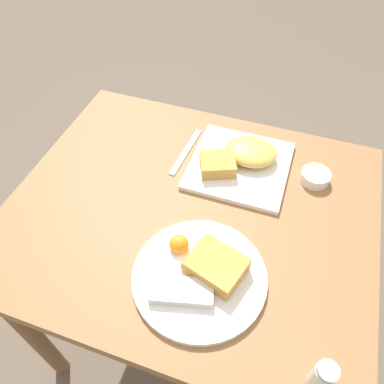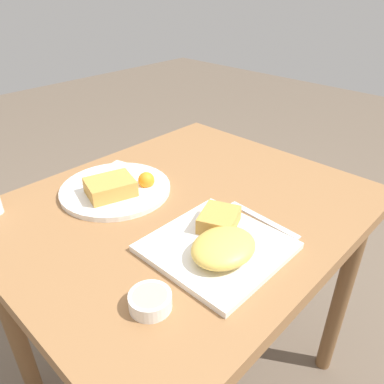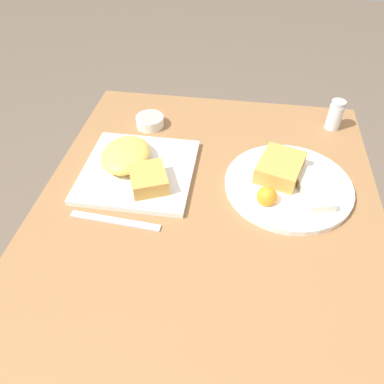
# 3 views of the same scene
# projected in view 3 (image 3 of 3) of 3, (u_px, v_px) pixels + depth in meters

# --- Properties ---
(ground_plane) EXTENTS (8.00, 8.00, 0.00)m
(ground_plane) POSITION_uv_depth(u_px,v_px,m) (202.00, 348.00, 1.33)
(ground_plane) COLOR brown
(dining_table) EXTENTS (0.90, 0.75, 0.73)m
(dining_table) POSITION_uv_depth(u_px,v_px,m) (207.00, 234.00, 0.89)
(dining_table) COLOR olive
(dining_table) RESTS_ON ground_plane
(plate_square_near) EXTENTS (0.26, 0.26, 0.06)m
(plate_square_near) POSITION_uv_depth(u_px,v_px,m) (135.00, 166.00, 0.88)
(plate_square_near) COLOR white
(plate_square_near) RESTS_ON dining_table
(plate_oval_far) EXTENTS (0.29, 0.29, 0.05)m
(plate_oval_far) POSITION_uv_depth(u_px,v_px,m) (287.00, 182.00, 0.85)
(plate_oval_far) COLOR white
(plate_oval_far) RESTS_ON dining_table
(sauce_ramekin) EXTENTS (0.08, 0.08, 0.03)m
(sauce_ramekin) POSITION_uv_depth(u_px,v_px,m) (150.00, 121.00, 1.02)
(sauce_ramekin) COLOR white
(sauce_ramekin) RESTS_ON dining_table
(salt_shaker) EXTENTS (0.04, 0.04, 0.08)m
(salt_shaker) POSITION_uv_depth(u_px,v_px,m) (335.00, 117.00, 1.00)
(salt_shaker) COLOR white
(salt_shaker) RESTS_ON dining_table
(butter_knife) EXTENTS (0.03, 0.20, 0.00)m
(butter_knife) POSITION_uv_depth(u_px,v_px,m) (115.00, 221.00, 0.78)
(butter_knife) COLOR silver
(butter_knife) RESTS_ON dining_table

